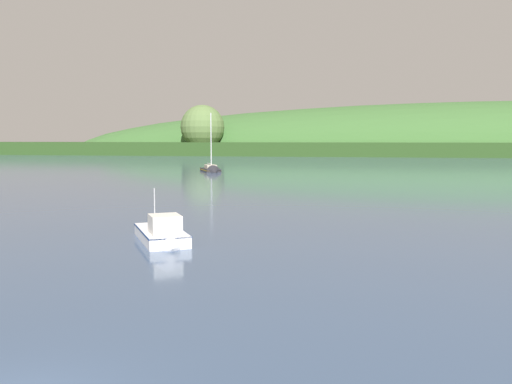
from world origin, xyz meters
name	(u,v)px	position (x,y,z in m)	size (l,w,h in m)	color
far_shoreline_hill	(507,154)	(57.06, 200.33, 0.34)	(450.82, 77.60, 39.48)	#27431B
sailboat_near_mooring	(211,171)	(-19.14, 77.28, 0.17)	(5.62, 7.73, 11.16)	#232328
fishing_boat_moored	(163,237)	(-3.48, 17.14, 0.32)	(4.79, 5.92, 3.48)	white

